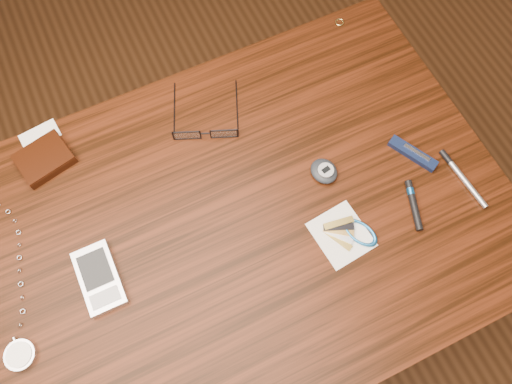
# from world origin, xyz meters

# --- Properties ---
(ground) EXTENTS (3.80, 3.80, 0.00)m
(ground) POSITION_xyz_m (0.00, 0.00, 0.00)
(ground) COLOR #472814
(ground) RESTS_ON ground
(desk) EXTENTS (1.00, 0.70, 0.75)m
(desk) POSITION_xyz_m (0.00, 0.00, 0.65)
(desk) COLOR #361508
(desk) RESTS_ON ground
(wallet_and_card) EXTENTS (0.11, 0.13, 0.02)m
(wallet_and_card) POSITION_xyz_m (-0.28, 0.27, 0.76)
(wallet_and_card) COLOR black
(wallet_and_card) RESTS_ON desk
(eyeglasses) EXTENTS (0.17, 0.17, 0.03)m
(eyeglasses) POSITION_xyz_m (0.02, 0.19, 0.76)
(eyeglasses) COLOR black
(eyeglasses) RESTS_ON desk
(gold_ring) EXTENTS (0.02, 0.02, 0.00)m
(gold_ring) POSITION_xyz_m (0.39, 0.32, 0.75)
(gold_ring) COLOR #EAD87A
(gold_ring) RESTS_ON desk
(pocket_watch) EXTENTS (0.08, 0.31, 0.02)m
(pocket_watch) POSITION_xyz_m (-0.42, -0.05, 0.76)
(pocket_watch) COLOR #B6B5BA
(pocket_watch) RESTS_ON desk
(pda_phone) EXTENTS (0.07, 0.12, 0.02)m
(pda_phone) POSITION_xyz_m (-0.26, 0.01, 0.76)
(pda_phone) COLOR silver
(pda_phone) RESTS_ON desk
(pedometer) EXTENTS (0.06, 0.06, 0.02)m
(pedometer) POSITION_xyz_m (0.19, 0.02, 0.76)
(pedometer) COLOR black
(pedometer) RESTS_ON desk
(notepad_keys) EXTENTS (0.12, 0.11, 0.01)m
(notepad_keys) POSITION_xyz_m (0.18, -0.11, 0.75)
(notepad_keys) COLOR white
(notepad_keys) RESTS_ON desk
(pocket_knife) EXTENTS (0.07, 0.10, 0.01)m
(pocket_knife) POSITION_xyz_m (0.36, -0.02, 0.76)
(pocket_knife) COLOR #0F1C35
(pocket_knife) RESTS_ON desk
(silver_pen) EXTENTS (0.02, 0.13, 0.01)m
(silver_pen) POSITION_xyz_m (0.42, -0.10, 0.76)
(silver_pen) COLOR #AEAEB3
(silver_pen) RESTS_ON desk
(black_blue_pen) EXTENTS (0.04, 0.10, 0.01)m
(black_blue_pen) POSITION_xyz_m (0.31, -0.11, 0.76)
(black_blue_pen) COLOR black
(black_blue_pen) RESTS_ON desk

